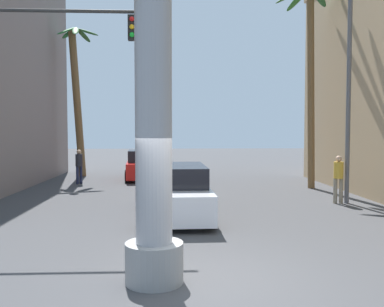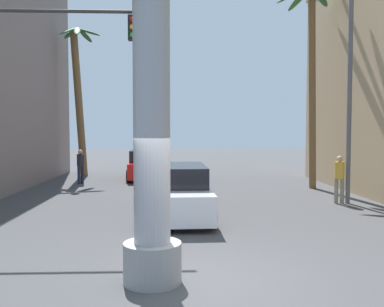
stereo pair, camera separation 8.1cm
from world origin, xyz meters
name	(u,v)px [view 1 (the left image)]	position (x,y,z in m)	size (l,w,h in m)	color
ground_plane	(186,195)	(0.00, 10.00, 0.00)	(88.55, 88.55, 0.00)	#424244
street_lamp	(339,73)	(5.38, 7.77, 4.67)	(2.53, 0.28, 7.79)	#59595E
traffic_light_mast	(39,73)	(-4.29, 5.08, 4.25)	(4.85, 0.32, 6.08)	#333333
car_lead	(175,192)	(-0.46, 5.84, 0.74)	(2.17, 5.18, 1.56)	black
car_far	(144,165)	(-2.07, 15.77, 0.73)	(2.12, 4.34, 1.56)	black
palm_tree_far_left	(77,93)	(-5.91, 17.35, 4.76)	(2.31, 2.35, 8.41)	brown
palm_tree_mid_right	(312,57)	(5.71, 11.81, 5.92)	(3.32, 3.07, 9.14)	brown
pedestrian_far_left	(79,164)	(-5.11, 13.88, 0.98)	(0.48, 0.48, 1.68)	#1E233F
pedestrian_mid_right	(338,176)	(5.41, 7.72, 1.01)	(0.40, 0.40, 1.72)	gray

